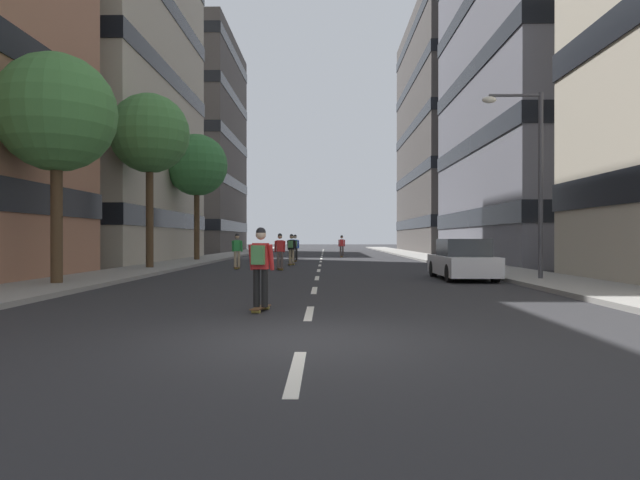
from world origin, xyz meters
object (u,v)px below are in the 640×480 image
at_px(parked_car_near, 462,261).
at_px(streetlamp_right, 530,164).
at_px(skater_0, 292,245).
at_px(skater_2, 291,247).
at_px(street_tree_mid, 197,166).
at_px(street_tree_far, 150,134).
at_px(skater_3, 342,245).
at_px(skater_6, 295,246).
at_px(street_tree_near, 56,114).
at_px(skater_5, 237,249).
at_px(skater_4, 260,263).
at_px(skater_1, 280,250).

xyz_separation_m(parked_car_near, streetlamp_right, (2.03, -1.34, 3.44)).
xyz_separation_m(skater_0, skater_2, (0.58, -10.32, 0.00)).
distance_m(street_tree_mid, street_tree_far, 9.74).
distance_m(street_tree_mid, skater_0, 9.75).
bearing_deg(street_tree_mid, streetlamp_right, -47.20).
height_order(skater_3, skater_6, same).
bearing_deg(skater_2, street_tree_near, -114.55).
bearing_deg(skater_0, skater_5, -97.65).
distance_m(skater_4, skater_5, 16.38).
bearing_deg(skater_1, street_tree_far, -177.75).
height_order(streetlamp_right, skater_1, streetlamp_right).
distance_m(skater_4, skater_6, 24.62).
height_order(street_tree_mid, streetlamp_right, street_tree_mid).
relative_size(street_tree_far, skater_4, 4.70).
height_order(skater_5, skater_6, same).
relative_size(street_tree_mid, skater_2, 4.63).
xyz_separation_m(street_tree_far, skater_1, (6.27, 0.25, -5.57)).
relative_size(skater_0, skater_2, 1.00).
bearing_deg(street_tree_near, skater_3, 70.30).
distance_m(skater_2, skater_3, 13.42).
bearing_deg(skater_0, parked_car_near, -70.08).
relative_size(street_tree_near, streetlamp_right, 1.11).
bearing_deg(streetlamp_right, skater_0, 113.32).
bearing_deg(street_tree_far, skater_3, 61.59).
xyz_separation_m(street_tree_far, skater_2, (6.52, 5.05, -5.54)).
height_order(skater_4, skater_6, same).
bearing_deg(street_tree_far, streetlamp_right, -24.57).
xyz_separation_m(street_tree_far, skater_4, (7.11, -14.93, -5.54)).
relative_size(street_tree_far, skater_2, 4.70).
xyz_separation_m(street_tree_near, street_tree_far, (0.00, 9.23, 1.08)).
bearing_deg(street_tree_near, skater_5, 68.77).
distance_m(street_tree_mid, skater_6, 8.37).
distance_m(parked_car_near, street_tree_far, 15.92).
bearing_deg(street_tree_far, street_tree_mid, 90.00).
bearing_deg(skater_4, street_tree_near, 141.29).
relative_size(skater_3, skater_5, 1.00).
xyz_separation_m(street_tree_mid, street_tree_far, (0.00, -9.74, 0.23)).
height_order(parked_car_near, street_tree_mid, street_tree_mid).
xyz_separation_m(skater_1, skater_6, (0.21, 9.43, 0.03)).
height_order(street_tree_mid, skater_2, street_tree_mid).
xyz_separation_m(street_tree_mid, skater_4, (7.11, -24.67, -5.30)).
xyz_separation_m(street_tree_near, skater_4, (7.11, -5.70, -4.46)).
bearing_deg(parked_car_near, street_tree_far, 156.89).
bearing_deg(skater_5, street_tree_mid, 115.19).
bearing_deg(skater_0, street_tree_near, -103.59).
relative_size(skater_2, skater_3, 1.00).
bearing_deg(street_tree_mid, skater_1, -56.56).
bearing_deg(skater_6, skater_1, -91.25).
height_order(street_tree_near, street_tree_mid, street_tree_mid).
bearing_deg(street_tree_far, street_tree_near, -90.00).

